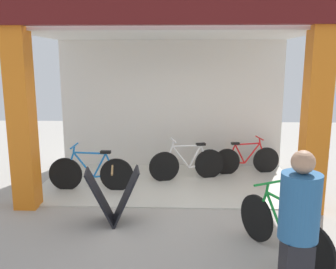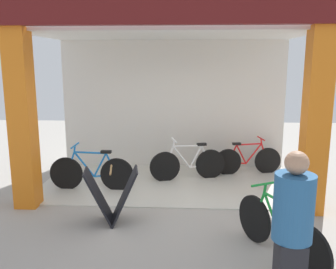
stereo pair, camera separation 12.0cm
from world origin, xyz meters
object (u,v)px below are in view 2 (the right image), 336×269
Objects in this scene: bicycle_inside_0 at (188,164)px; bicycle_inside_1 at (92,172)px; bicycle_parked_0 at (280,231)px; sandwich_board_sign at (112,196)px; bicycle_inside_2 at (248,160)px; pedestrian_2 at (291,238)px.

bicycle_inside_1 is (-1.85, -0.71, 0.00)m from bicycle_inside_0.
bicycle_parked_0 reaches higher than bicycle_inside_1.
bicycle_parked_0 is 1.70× the size of sandwich_board_sign.
bicycle_inside_2 is 0.99× the size of bicycle_parked_0.
bicycle_inside_2 is at bearing 87.35° from bicycle_parked_0.
bicycle_inside_1 is 1.57m from sandwich_board_sign.
bicycle_parked_0 is at bearing -37.89° from bicycle_inside_1.
pedestrian_2 is (2.10, -2.10, 0.45)m from sandwich_board_sign.
bicycle_inside_2 is (3.16, 1.18, -0.03)m from bicycle_inside_1.
sandwich_board_sign is 0.52× the size of pedestrian_2.
pedestrian_2 is at bearing -100.19° from bicycle_parked_0.
bicycle_inside_1 is 1.10× the size of bicycle_parked_0.
bicycle_parked_0 reaches higher than bicycle_inside_2.
bicycle_inside_0 is 0.93× the size of pedestrian_2.
sandwich_board_sign is at bearing 135.02° from pedestrian_2.
bicycle_inside_1 reaches higher than bicycle_inside_2.
sandwich_board_sign is (-2.47, -2.58, 0.10)m from bicycle_inside_2.
bicycle_inside_1 is 1.87× the size of sandwich_board_sign.
sandwich_board_sign is at bearing -118.89° from bicycle_inside_0.
bicycle_inside_1 is 3.37m from bicycle_inside_2.
bicycle_inside_0 is 1.79× the size of sandwich_board_sign.
bicycle_inside_0 is at bearing -160.26° from bicycle_inside_2.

